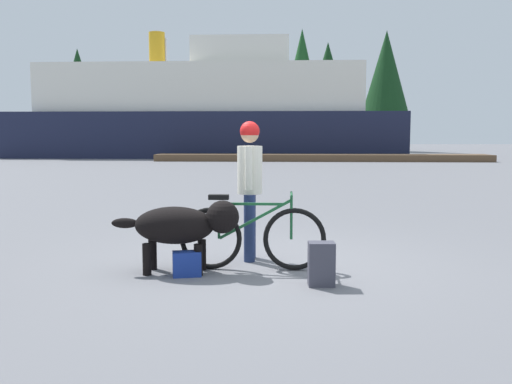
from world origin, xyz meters
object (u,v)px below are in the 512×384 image
at_px(person_cyclist, 250,176).
at_px(sailboat_moored, 167,150).
at_px(bicycle, 251,237).
at_px(backpack, 321,264).
at_px(dog, 183,225).
at_px(handbag_pannier, 187,264).
at_px(ferry_boat, 205,113).

xyz_separation_m(person_cyclist, sailboat_moored, (-7.96, 32.51, -0.60)).
relative_size(bicycle, sailboat_moored, 0.21).
bearing_deg(backpack, dog, 162.93).
distance_m(backpack, handbag_pannier, 1.55).
bearing_deg(backpack, ferry_boat, 100.19).
relative_size(backpack, ferry_boat, 0.02).
xyz_separation_m(bicycle, dog, (-0.79, -0.18, 0.16)).
distance_m(handbag_pannier, ferry_boat, 33.72).
bearing_deg(handbag_pannier, ferry_boat, 97.74).
height_order(handbag_pannier, ferry_boat, ferry_boat).
bearing_deg(sailboat_moored, backpack, -75.36).
height_order(bicycle, person_cyclist, person_cyclist).
bearing_deg(ferry_boat, sailboat_moored, 177.87).
height_order(dog, backpack, dog).
bearing_deg(dog, backpack, -17.07).
relative_size(dog, backpack, 3.19).
distance_m(dog, ferry_boat, 33.51).
bearing_deg(ferry_boat, backpack, -79.81).
relative_size(person_cyclist, backpack, 3.78).
bearing_deg(sailboat_moored, handbag_pannier, -77.68).
height_order(dog, sailboat_moored, sailboat_moored).
distance_m(backpack, sailboat_moored, 34.84).
bearing_deg(backpack, handbag_pannier, 168.15).
distance_m(ferry_boat, sailboat_moored, 3.76).
bearing_deg(bicycle, ferry_boat, 99.05).
bearing_deg(backpack, bicycle, 140.00).
xyz_separation_m(person_cyclist, handbag_pannier, (-0.67, -0.88, -0.94)).
height_order(bicycle, ferry_boat, ferry_boat).
distance_m(bicycle, handbag_pannier, 0.84).
bearing_deg(person_cyclist, ferry_boat, 99.11).
xyz_separation_m(person_cyclist, dog, (-0.73, -0.71, -0.52)).
bearing_deg(sailboat_moored, person_cyclist, -76.24).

